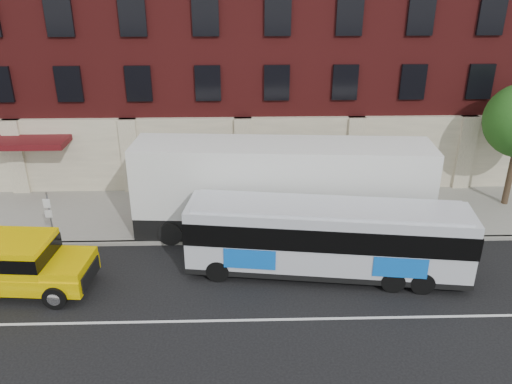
{
  "coord_description": "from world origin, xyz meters",
  "views": [
    {
      "loc": [
        -0.05,
        -14.12,
        11.43
      ],
      "look_at": [
        0.51,
        5.5,
        2.72
      ],
      "focal_mm": 35.94,
      "sensor_mm": 36.0,
      "label": 1
    }
  ],
  "objects_px": {
    "sign_pole": "(50,215)",
    "city_bus": "(327,237)",
    "shipping_container": "(281,190)",
    "yellow_suv": "(12,261)"
  },
  "relations": [
    {
      "from": "sign_pole",
      "to": "city_bus",
      "type": "bearing_deg",
      "value": -12.85
    },
    {
      "from": "sign_pole",
      "to": "shipping_container",
      "type": "distance_m",
      "value": 10.25
    },
    {
      "from": "city_bus",
      "to": "shipping_container",
      "type": "height_order",
      "value": "shipping_container"
    },
    {
      "from": "yellow_suv",
      "to": "city_bus",
      "type": "bearing_deg",
      "value": 3.79
    },
    {
      "from": "sign_pole",
      "to": "shipping_container",
      "type": "height_order",
      "value": "shipping_container"
    },
    {
      "from": "sign_pole",
      "to": "shipping_container",
      "type": "relative_size",
      "value": 0.19
    },
    {
      "from": "city_bus",
      "to": "shipping_container",
      "type": "distance_m",
      "value": 3.8
    },
    {
      "from": "city_bus",
      "to": "yellow_suv",
      "type": "xyz_separation_m",
      "value": [
        -11.99,
        -0.79,
        -0.43
      ]
    },
    {
      "from": "city_bus",
      "to": "yellow_suv",
      "type": "relative_size",
      "value": 1.96
    },
    {
      "from": "yellow_suv",
      "to": "shipping_container",
      "type": "relative_size",
      "value": 0.43
    }
  ]
}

